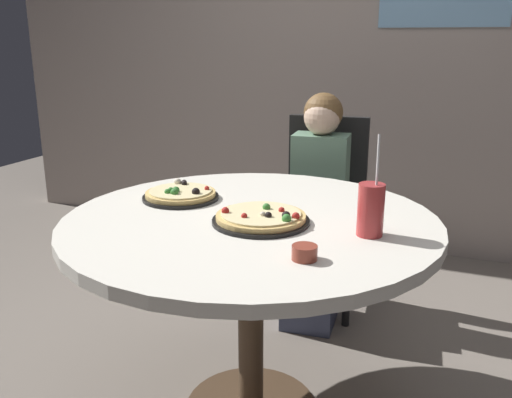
# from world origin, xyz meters

# --- Properties ---
(wall_with_window) EXTENTS (5.20, 0.14, 2.90)m
(wall_with_window) POSITION_xyz_m (0.00, 1.92, 1.45)
(wall_with_window) COLOR #A8998E
(wall_with_window) RESTS_ON ground_plane
(dining_table) EXTENTS (1.25, 1.25, 0.75)m
(dining_table) POSITION_xyz_m (0.00, 0.00, 0.66)
(dining_table) COLOR silver
(dining_table) RESTS_ON ground_plane
(chair_wooden) EXTENTS (0.43, 0.43, 0.95)m
(chair_wooden) POSITION_xyz_m (-0.01, 0.99, 0.53)
(chair_wooden) COLOR black
(chair_wooden) RESTS_ON ground_plane
(diner_child) EXTENTS (0.28, 0.42, 1.08)m
(diner_child) POSITION_xyz_m (0.01, 0.81, 0.48)
(diner_child) COLOR #3F4766
(diner_child) RESTS_ON ground_plane
(pizza_veggie) EXTENTS (0.32, 0.32, 0.05)m
(pizza_veggie) POSITION_xyz_m (0.05, -0.04, 0.77)
(pizza_veggie) COLOR black
(pizza_veggie) RESTS_ON dining_table
(pizza_cheese) EXTENTS (0.28, 0.28, 0.05)m
(pizza_cheese) POSITION_xyz_m (-0.32, 0.11, 0.77)
(pizza_cheese) COLOR black
(pizza_cheese) RESTS_ON dining_table
(soda_cup) EXTENTS (0.08, 0.08, 0.31)m
(soda_cup) POSITION_xyz_m (0.40, -0.03, 0.83)
(soda_cup) COLOR #B73333
(soda_cup) RESTS_ON dining_table
(sauce_bowl) EXTENTS (0.07, 0.07, 0.04)m
(sauce_bowl) POSITION_xyz_m (0.27, -0.28, 0.77)
(sauce_bowl) COLOR brown
(sauce_bowl) RESTS_ON dining_table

